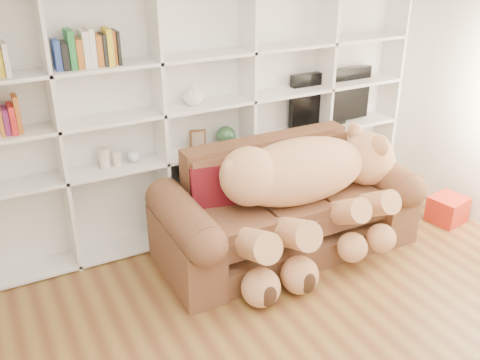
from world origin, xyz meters
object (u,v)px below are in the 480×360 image
tv (330,98)px  teddy_bear (306,186)px  sofa (284,212)px  gift_box (447,209)px

tv → teddy_bear: bearing=-134.2°
sofa → teddy_bear: 0.40m
teddy_bear → gift_box: bearing=-3.5°
sofa → teddy_bear: teddy_bear is taller
sofa → gift_box: sofa is taller
gift_box → tv: tv is taller
tv → sofa: bearing=-143.8°
sofa → gift_box: bearing=-11.4°
gift_box → tv: (-0.79, 1.07, 1.01)m
sofa → gift_box: size_ratio=7.06×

